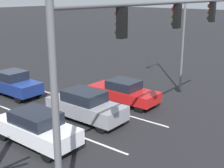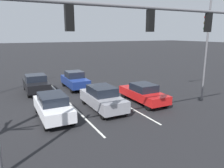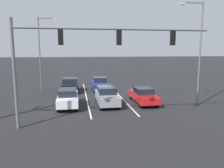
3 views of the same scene
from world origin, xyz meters
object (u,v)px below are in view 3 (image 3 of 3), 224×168
(car_white_rightlane_front, at_px, (68,98))
(traffic_signal_gantry, at_px, (83,47))
(car_gray_midlane_front, at_px, (107,96))
(car_red_leftlane_front, at_px, (143,95))
(street_lamp_left_shoulder, at_px, (198,47))
(car_black_rightlane_second, at_px, (70,85))
(car_navy_midlane_second, at_px, (100,84))
(street_lamp_right_shoulder, at_px, (42,49))

(car_white_rightlane_front, height_order, traffic_signal_gantry, traffic_signal_gantry)
(car_gray_midlane_front, height_order, car_red_leftlane_front, car_gray_midlane_front)
(street_lamp_left_shoulder, bearing_deg, car_black_rightlane_second, -37.02)
(traffic_signal_gantry, bearing_deg, car_gray_midlane_front, -113.78)
(car_red_leftlane_front, xyz_separation_m, car_navy_midlane_second, (3.34, -6.55, 0.10))
(car_white_rightlane_front, bearing_deg, car_black_rightlane_second, -90.10)
(car_white_rightlane_front, bearing_deg, street_lamp_left_shoulder, 172.73)
(traffic_signal_gantry, distance_m, street_lamp_left_shoulder, 10.45)
(car_red_leftlane_front, distance_m, car_navy_midlane_second, 7.35)
(car_navy_midlane_second, height_order, street_lamp_left_shoulder, street_lamp_left_shoulder)
(car_gray_midlane_front, xyz_separation_m, car_white_rightlane_front, (3.43, 0.19, -0.00))
(car_black_rightlane_second, relative_size, street_lamp_left_shoulder, 0.46)
(car_red_leftlane_front, xyz_separation_m, car_black_rightlane_second, (6.85, -6.75, 0.08))
(car_navy_midlane_second, xyz_separation_m, street_lamp_left_shoulder, (-7.60, 8.18, 4.28))
(car_gray_midlane_front, height_order, car_black_rightlane_second, car_gray_midlane_front)
(car_white_rightlane_front, distance_m, street_lamp_left_shoulder, 12.01)
(car_navy_midlane_second, xyz_separation_m, car_black_rightlane_second, (3.51, -0.20, -0.02))
(car_gray_midlane_front, bearing_deg, car_red_leftlane_front, -179.57)
(car_navy_midlane_second, height_order, car_black_rightlane_second, car_navy_midlane_second)
(car_gray_midlane_front, bearing_deg, street_lamp_right_shoulder, -49.54)
(car_black_rightlane_second, relative_size, traffic_signal_gantry, 0.32)
(street_lamp_left_shoulder, bearing_deg, street_lamp_right_shoulder, -33.18)
(car_navy_midlane_second, distance_m, car_black_rightlane_second, 3.52)
(car_red_leftlane_front, bearing_deg, car_white_rightlane_front, 1.77)
(traffic_signal_gantry, bearing_deg, car_black_rightlane_second, -84.06)
(car_black_rightlane_second, xyz_separation_m, street_lamp_left_shoulder, (-11.11, 8.38, 4.30))
(car_red_leftlane_front, height_order, car_black_rightlane_second, car_black_rightlane_second)
(car_red_leftlane_front, xyz_separation_m, street_lamp_right_shoulder, (10.03, -7.71, 4.25))
(car_red_leftlane_front, distance_m, car_black_rightlane_second, 9.62)
(car_navy_midlane_second, bearing_deg, car_white_rightlane_front, 62.46)
(car_red_leftlane_front, bearing_deg, street_lamp_left_shoulder, 159.04)
(car_white_rightlane_front, bearing_deg, street_lamp_right_shoulder, -68.24)
(car_gray_midlane_front, height_order, car_white_rightlane_front, car_gray_midlane_front)
(car_red_leftlane_front, bearing_deg, traffic_signal_gantry, 41.71)
(car_red_leftlane_front, bearing_deg, street_lamp_right_shoulder, -37.56)
(car_white_rightlane_front, height_order, street_lamp_left_shoulder, street_lamp_left_shoulder)
(car_black_rightlane_second, xyz_separation_m, traffic_signal_gantry, (-1.22, 11.76, 4.27))
(car_red_leftlane_front, xyz_separation_m, street_lamp_left_shoulder, (-4.26, 1.63, 4.38))
(street_lamp_right_shoulder, bearing_deg, car_gray_midlane_front, 130.46)
(car_red_leftlane_front, height_order, street_lamp_right_shoulder, street_lamp_right_shoulder)
(street_lamp_right_shoulder, bearing_deg, street_lamp_left_shoulder, 146.82)
(car_red_leftlane_front, relative_size, street_lamp_left_shoulder, 0.51)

